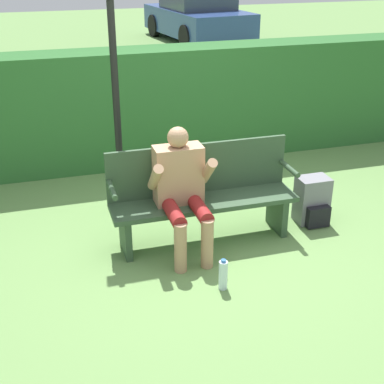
# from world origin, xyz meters

# --- Properties ---
(ground_plane) EXTENTS (40.00, 40.00, 0.00)m
(ground_plane) POSITION_xyz_m (0.00, 0.00, 0.00)
(ground_plane) COLOR #668E4C
(hedge_back) EXTENTS (12.00, 0.57, 1.44)m
(hedge_back) POSITION_xyz_m (0.00, 2.21, 0.72)
(hedge_back) COLOR #2D662D
(hedge_back) RESTS_ON ground
(park_bench) EXTENTS (1.76, 0.42, 0.92)m
(park_bench) POSITION_xyz_m (0.00, 0.07, 0.47)
(park_bench) COLOR #334C33
(park_bench) RESTS_ON ground
(person_seated) EXTENTS (0.57, 0.66, 1.15)m
(person_seated) POSITION_xyz_m (-0.24, -0.07, 0.63)
(person_seated) COLOR tan
(person_seated) RESTS_ON ground
(backpack) EXTENTS (0.32, 0.31, 0.48)m
(backpack) POSITION_xyz_m (1.17, 0.05, 0.23)
(backpack) COLOR slate
(backpack) RESTS_ON ground
(water_bottle) EXTENTS (0.07, 0.07, 0.28)m
(water_bottle) POSITION_xyz_m (-0.09, -0.81, 0.13)
(water_bottle) COLOR silver
(water_bottle) RESTS_ON ground
(signpost) EXTENTS (0.45, 0.09, 2.47)m
(signpost) POSITION_xyz_m (-0.64, 0.84, 1.43)
(signpost) COLOR black
(signpost) RESTS_ON ground
(parked_car) EXTENTS (2.40, 4.07, 1.32)m
(parked_car) POSITION_xyz_m (3.40, 11.16, 0.64)
(parked_car) COLOR #2D4784
(parked_car) RESTS_ON ground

